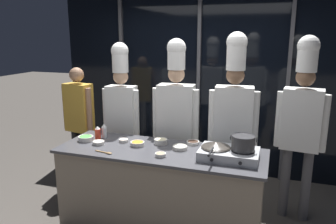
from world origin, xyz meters
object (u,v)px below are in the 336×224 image
(prep_bowl_soy_glaze, at_px, (193,142))
(chef_pastry, at_px, (302,115))
(frying_pan, at_px, (216,145))
(prep_bowl_carrots, at_px, (137,143))
(person_guest, at_px, (79,115))
(chef_head, at_px, (122,106))
(prep_bowl_garlic, at_px, (99,142))
(chef_line, at_px, (234,112))
(prep_bowl_bean_sprouts, at_px, (180,147))
(stock_pot, at_px, (243,142))
(prep_bowl_noodles, at_px, (161,141))
(squeeze_bottle_clear, at_px, (104,131))
(squeeze_bottle_chili, at_px, (98,133))
(serving_spoon_slotted, at_px, (106,153))
(prep_bowl_chicken, at_px, (124,140))
(chef_sous, at_px, (176,110))
(prep_bowl_mushrooms, at_px, (160,155))
(prep_bowl_scallions, at_px, (86,138))
(portable_stove, at_px, (229,154))

(prep_bowl_soy_glaze, height_order, chef_pastry, chef_pastry)
(frying_pan, bearing_deg, prep_bowl_carrots, 175.36)
(prep_bowl_carrots, distance_m, prep_bowl_soy_glaze, 0.61)
(person_guest, relative_size, chef_head, 0.84)
(prep_bowl_garlic, xyz_separation_m, chef_line, (1.37, 0.61, 0.31))
(prep_bowl_bean_sprouts, bearing_deg, person_guest, 161.57)
(prep_bowl_carrots, bearing_deg, stock_pot, -3.35)
(prep_bowl_carrots, xyz_separation_m, prep_bowl_noodles, (0.22, 0.14, 0.01))
(frying_pan, distance_m, prep_bowl_bean_sprouts, 0.42)
(prep_bowl_soy_glaze, bearing_deg, chef_line, 34.99)
(chef_pastry, bearing_deg, prep_bowl_noodles, 24.82)
(frying_pan, bearing_deg, squeeze_bottle_clear, 171.00)
(prep_bowl_garlic, bearing_deg, squeeze_bottle_chili, 122.07)
(stock_pot, height_order, squeeze_bottle_clear, stock_pot)
(squeeze_bottle_chili, xyz_separation_m, serving_spoon_slotted, (0.31, -0.37, -0.07))
(frying_pan, distance_m, prep_bowl_noodles, 0.68)
(frying_pan, height_order, chef_head, chef_head)
(person_guest, distance_m, chef_line, 2.05)
(prep_bowl_chicken, xyz_separation_m, prep_bowl_noodles, (0.42, 0.07, 0.01))
(person_guest, height_order, chef_sous, chef_sous)
(person_guest, bearing_deg, prep_bowl_carrots, 163.11)
(squeeze_bottle_clear, bearing_deg, prep_bowl_bean_sprouts, -6.39)
(squeeze_bottle_clear, xyz_separation_m, prep_bowl_carrots, (0.48, -0.14, -0.05))
(prep_bowl_garlic, distance_m, prep_bowl_bean_sprouts, 0.90)
(prep_bowl_mushrooms, bearing_deg, prep_bowl_scallions, 168.81)
(prep_bowl_chicken, xyz_separation_m, chef_head, (-0.26, 0.50, 0.27))
(prep_bowl_mushrooms, relative_size, chef_line, 0.05)
(person_guest, bearing_deg, prep_bowl_garlic, 145.90)
(squeeze_bottle_chili, xyz_separation_m, chef_head, (0.05, 0.51, 0.21))
(portable_stove, bearing_deg, person_guest, 163.37)
(squeeze_bottle_chili, relative_size, squeeze_bottle_clear, 0.95)
(prep_bowl_chicken, distance_m, chef_line, 1.27)
(prep_bowl_bean_sprouts, relative_size, serving_spoon_slotted, 0.75)
(prep_bowl_scallions, bearing_deg, chef_head, 75.14)
(serving_spoon_slotted, bearing_deg, stock_pot, 10.50)
(prep_bowl_garlic, bearing_deg, prep_bowl_soy_glaze, 18.99)
(serving_spoon_slotted, bearing_deg, squeeze_bottle_clear, 121.54)
(prep_bowl_carrots, distance_m, prep_bowl_mushrooms, 0.41)
(prep_bowl_soy_glaze, distance_m, prep_bowl_bean_sprouts, 0.22)
(squeeze_bottle_chili, height_order, prep_bowl_carrots, squeeze_bottle_chili)
(stock_pot, xyz_separation_m, prep_bowl_soy_glaze, (-0.57, 0.31, -0.16))
(chef_sous, bearing_deg, prep_bowl_soy_glaze, 130.31)
(chef_head, bearing_deg, person_guest, -1.62)
(chef_head, bearing_deg, prep_bowl_garlic, 90.76)
(prep_bowl_garlic, bearing_deg, chef_head, 93.55)
(squeeze_bottle_clear, xyz_separation_m, prep_bowl_soy_glaze, (1.04, 0.10, -0.06))
(frying_pan, bearing_deg, chef_sous, 133.80)
(chef_sous, distance_m, chef_pastry, 1.40)
(prep_bowl_noodles, distance_m, chef_pastry, 1.55)
(chef_line, bearing_deg, prep_bowl_noodles, 21.92)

